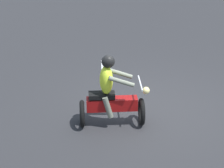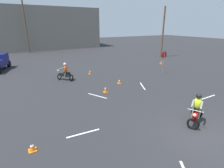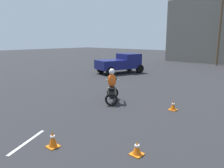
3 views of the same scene
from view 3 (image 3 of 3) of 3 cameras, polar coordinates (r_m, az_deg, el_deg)
motorcycle_rider_background at (r=10.53m, az=-0.01°, el=-0.97°), size 1.35×1.46×1.66m
pickup_truck at (r=19.86m, az=2.26°, el=5.55°), size 3.05×4.51×1.73m
traffic_cone_near_right at (r=6.60m, az=-15.23°, el=-13.80°), size 0.32×0.32×0.48m
traffic_cone_mid_center at (r=6.06m, az=6.52°, el=-16.35°), size 0.32×0.32×0.39m
traffic_cone_far_right at (r=9.85m, az=15.66°, el=-5.45°), size 0.32×0.32×0.42m
lane_stripe_nw at (r=7.23m, az=-21.27°, el=-13.87°), size 0.86×1.54×0.01m
utility_pole_far at (r=28.53m, az=26.57°, el=15.18°), size 0.24×0.24×10.77m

